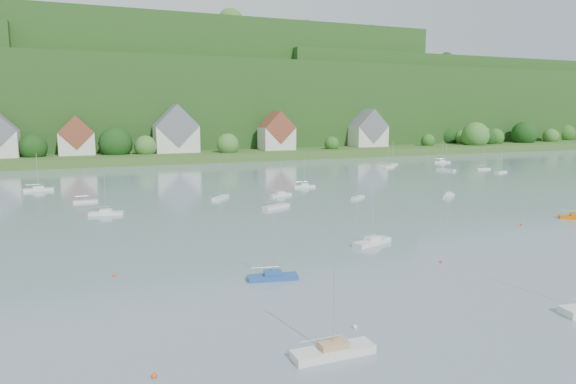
% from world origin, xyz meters
% --- Properties ---
extents(far_shore_strip, '(600.00, 60.00, 3.00)m').
position_xyz_m(far_shore_strip, '(0.00, 200.00, 1.50)').
color(far_shore_strip, '#365620').
rests_on(far_shore_strip, ground).
extents(forested_ridge, '(620.00, 181.22, 69.89)m').
position_xyz_m(forested_ridge, '(0.39, 268.57, 22.89)').
color(forested_ridge, '#1B3B12').
rests_on(forested_ridge, ground).
extents(village_building_1, '(12.00, 9.36, 14.00)m').
position_xyz_m(village_building_1, '(-30.00, 189.00, 8.75)').
color(village_building_1, beige).
rests_on(village_building_1, far_shore_strip).
extents(village_building_2, '(16.00, 11.44, 18.00)m').
position_xyz_m(village_building_2, '(5.00, 188.00, 10.27)').
color(village_building_2, beige).
rests_on(village_building_2, far_shore_strip).
extents(village_building_3, '(13.00, 10.40, 15.50)m').
position_xyz_m(village_building_3, '(45.00, 186.00, 9.43)').
color(village_building_3, beige).
rests_on(village_building_3, far_shore_strip).
extents(village_building_4, '(15.00, 10.40, 16.50)m').
position_xyz_m(village_building_4, '(90.00, 190.00, 9.59)').
color(village_building_4, beige).
rests_on(village_building_4, far_shore_strip).
extents(near_sailboat_1, '(5.62, 2.50, 7.33)m').
position_xyz_m(near_sailboat_1, '(-9.48, 42.12, 0.41)').
color(near_sailboat_1, navy).
rests_on(near_sailboat_1, ground).
extents(near_sailboat_2, '(6.38, 1.80, 8.60)m').
position_xyz_m(near_sailboat_2, '(-11.32, 24.01, 0.45)').
color(near_sailboat_2, silver).
rests_on(near_sailboat_2, ground).
extents(near_sailboat_3, '(6.50, 3.75, 8.47)m').
position_xyz_m(near_sailboat_3, '(8.39, 51.10, 0.45)').
color(near_sailboat_3, silver).
rests_on(near_sailboat_3, ground).
extents(near_sailboat_5, '(5.12, 4.33, 7.13)m').
position_xyz_m(near_sailboat_5, '(49.57, 52.82, 0.41)').
color(near_sailboat_5, '#CA5A02').
rests_on(near_sailboat_5, ground).
extents(mooring_buoy_0, '(0.43, 0.43, 0.43)m').
position_xyz_m(mooring_buoy_0, '(-24.14, 25.75, 0.00)').
color(mooring_buoy_0, '#DF4215').
rests_on(mooring_buoy_0, ground).
extents(mooring_buoy_1, '(0.41, 0.41, 0.41)m').
position_xyz_m(mooring_buoy_1, '(-7.37, 27.72, 0.00)').
color(mooring_buoy_1, silver).
rests_on(mooring_buoy_1, ground).
extents(mooring_buoy_2, '(0.38, 0.38, 0.38)m').
position_xyz_m(mooring_buoy_2, '(37.01, 52.56, 0.00)').
color(mooring_buoy_2, '#DF4215').
rests_on(mooring_buoy_2, ground).
extents(mooring_buoy_3, '(0.38, 0.38, 0.38)m').
position_xyz_m(mooring_buoy_3, '(11.66, 40.54, 0.00)').
color(mooring_buoy_3, '#DF4215').
rests_on(mooring_buoy_3, ground).
extents(mooring_buoy_5, '(0.42, 0.42, 0.42)m').
position_xyz_m(mooring_buoy_5, '(-25.38, 49.61, 0.00)').
color(mooring_buoy_5, '#DF4215').
rests_on(mooring_buoy_5, ground).
extents(far_sailboat_cluster, '(179.83, 64.71, 8.71)m').
position_xyz_m(far_sailboat_cluster, '(12.69, 112.31, 0.37)').
color(far_sailboat_cluster, silver).
rests_on(far_sailboat_cluster, ground).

